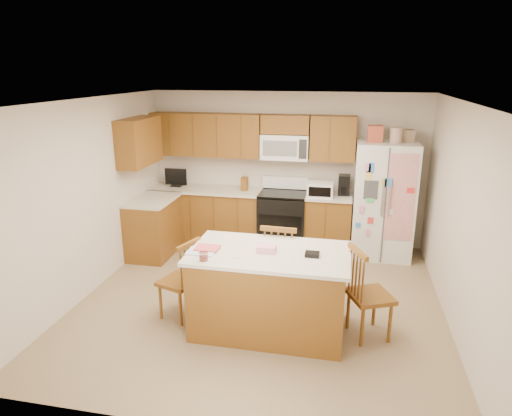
% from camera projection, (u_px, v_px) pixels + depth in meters
% --- Properties ---
extents(ground, '(4.50, 4.50, 0.00)m').
position_uv_depth(ground, '(260.00, 300.00, 5.85)').
color(ground, '#8B7751').
rests_on(ground, ground).
extents(room_shell, '(4.60, 4.60, 2.52)m').
position_uv_depth(room_shell, '(261.00, 192.00, 5.43)').
color(room_shell, beige).
rests_on(room_shell, ground).
extents(cabinetry, '(3.36, 1.56, 2.15)m').
position_uv_depth(cabinetry, '(223.00, 192.00, 7.45)').
color(cabinetry, brown).
rests_on(cabinetry, ground).
extents(stove, '(0.76, 0.65, 1.13)m').
position_uv_depth(stove, '(283.00, 219.00, 7.53)').
color(stove, black).
rests_on(stove, ground).
extents(refrigerator, '(0.90, 0.79, 2.04)m').
position_uv_depth(refrigerator, '(384.00, 199.00, 7.03)').
color(refrigerator, white).
rests_on(refrigerator, ground).
extents(island, '(1.74, 1.02, 1.04)m').
position_uv_depth(island, '(269.00, 291.00, 5.08)').
color(island, brown).
rests_on(island, ground).
extents(windsor_chair_left, '(0.52, 0.53, 0.98)m').
position_uv_depth(windsor_chair_left, '(181.00, 281.00, 5.34)').
color(windsor_chair_left, brown).
rests_on(windsor_chair_left, ground).
extents(windsor_chair_back, '(0.48, 0.45, 1.06)m').
position_uv_depth(windsor_chair_back, '(280.00, 266.00, 5.67)').
color(windsor_chair_back, brown).
rests_on(windsor_chair_back, ground).
extents(windsor_chair_right, '(0.57, 0.59, 1.04)m').
position_uv_depth(windsor_chair_right, '(368.00, 295.00, 4.94)').
color(windsor_chair_right, brown).
rests_on(windsor_chair_right, ground).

